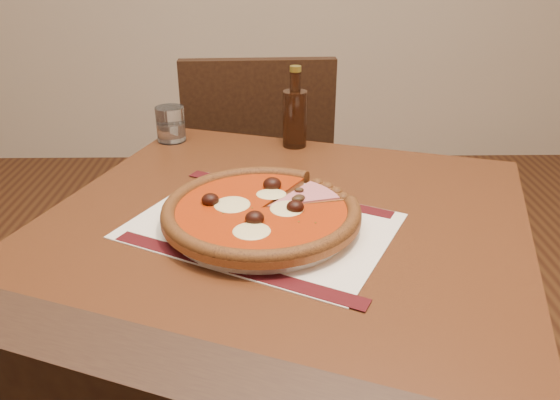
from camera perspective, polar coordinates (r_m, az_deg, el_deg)
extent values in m
cube|color=#562C14|center=(0.93, 0.02, -3.33)|extent=(1.01, 1.01, 0.04)
cylinder|color=#562C14|center=(1.51, -8.86, -7.60)|extent=(0.05, 0.05, 0.71)
cylinder|color=#562C14|center=(1.40, 18.68, -11.98)|extent=(0.05, 0.05, 0.71)
cube|color=black|center=(1.81, -2.25, 1.31)|extent=(0.44, 0.44, 0.04)
cylinder|color=black|center=(2.08, 2.69, -2.14)|extent=(0.04, 0.04, 0.41)
cylinder|color=black|center=(2.08, -7.24, -2.40)|extent=(0.04, 0.04, 0.41)
cylinder|color=black|center=(1.77, 3.90, -7.59)|extent=(0.04, 0.04, 0.41)
cylinder|color=black|center=(1.77, -7.86, -7.93)|extent=(0.04, 0.04, 0.41)
cube|color=black|center=(1.54, -2.22, 6.49)|extent=(0.42, 0.06, 0.44)
cube|color=white|center=(0.90, -1.93, -2.70)|extent=(0.50, 0.45, 0.00)
cylinder|color=white|center=(0.90, -1.94, -2.14)|extent=(0.29, 0.29, 0.02)
cylinder|color=#975324|center=(0.89, -1.95, -1.28)|extent=(0.32, 0.32, 0.01)
torus|color=brown|center=(0.89, -1.96, -0.94)|extent=(0.32, 0.32, 0.02)
cylinder|color=#A72D08|center=(0.89, -1.96, -0.88)|extent=(0.28, 0.28, 0.00)
ellipsoid|color=#F3E6A4|center=(0.93, -0.98, 0.70)|extent=(0.05, 0.05, 0.01)
ellipsoid|color=#F3E6A4|center=(0.91, -6.87, -0.12)|extent=(0.05, 0.05, 0.01)
ellipsoid|color=#F3E6A4|center=(0.84, -2.59, -2.12)|extent=(0.05, 0.05, 0.01)
ellipsoid|color=#F3E6A4|center=(0.88, 3.22, -0.81)|extent=(0.05, 0.05, 0.01)
ellipsoid|color=black|center=(0.93, -1.11, 1.75)|extent=(0.03, 0.03, 0.02)
ellipsoid|color=black|center=(0.90, -7.56, 0.66)|extent=(0.03, 0.03, 0.02)
ellipsoid|color=black|center=(0.83, -2.86, -1.59)|extent=(0.03, 0.03, 0.02)
ellipsoid|color=black|center=(0.87, 3.87, -0.25)|extent=(0.03, 0.03, 0.02)
ellipsoid|color=#372514|center=(0.91, 1.62, 0.21)|extent=(0.02, 0.01, 0.01)
ellipsoid|color=#372514|center=(0.94, 3.33, 1.01)|extent=(0.02, 0.01, 0.01)
ellipsoid|color=#372514|center=(0.92, 0.97, 0.61)|extent=(0.02, 0.01, 0.01)
cylinder|color=white|center=(1.30, -11.35, 7.78)|extent=(0.07, 0.07, 0.08)
cylinder|color=#32180C|center=(1.23, 1.56, 8.45)|extent=(0.05, 0.05, 0.13)
cylinder|color=#32180C|center=(1.21, 1.61, 12.07)|extent=(0.02, 0.02, 0.05)
cylinder|color=olive|center=(1.20, 1.62, 13.55)|extent=(0.03, 0.03, 0.01)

